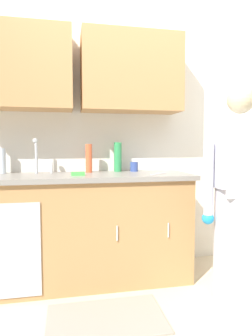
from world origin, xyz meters
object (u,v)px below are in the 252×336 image
object	(u,v)px
bottle_cleaner_spray	(118,157)
knife_on_counter	(159,174)
sink	(40,177)
person_at_sink	(238,212)
bottle_dish_liquid	(2,161)
sponge	(78,174)
cup_by_sink	(134,167)
bottle_water_short	(89,158)

from	to	relation	value
bottle_cleaner_spray	knife_on_counter	bearing A→B (deg)	-44.49
sink	person_at_sink	world-z (taller)	person_at_sink
bottle_dish_liquid	bottle_cleaner_spray	world-z (taller)	bottle_cleaner_spray
bottle_dish_liquid	knife_on_counter	world-z (taller)	bottle_dish_liquid
sink	sponge	world-z (taller)	sink
sink	cup_by_sink	world-z (taller)	sink
bottle_dish_liquid	bottle_cleaner_spray	xyz separation A→B (m)	(1.04, -0.00, 0.03)
bottle_dish_liquid	person_at_sink	bearing A→B (deg)	-24.06
sink	bottle_water_short	xyz separation A→B (m)	(0.43, 0.15, 0.15)
bottle_dish_liquid	bottle_water_short	distance (m)	0.76
bottle_water_short	bottle_cleaner_spray	bearing A→B (deg)	9.55
knife_on_counter	sponge	xyz separation A→B (m)	(-0.70, 0.00, 0.01)
sink	knife_on_counter	distance (m)	1.02
person_at_sink	sponge	world-z (taller)	person_at_sink
cup_by_sink	knife_on_counter	distance (m)	0.34
bottle_water_short	knife_on_counter	world-z (taller)	bottle_water_short
bottle_cleaner_spray	bottle_dish_liquid	bearing A→B (deg)	179.75
bottle_water_short	sponge	xyz separation A→B (m)	(-0.11, -0.25, -0.12)
bottle_dish_liquid	bottle_water_short	size ratio (longest dim) A/B	0.86
bottle_water_short	bottle_cleaner_spray	xyz separation A→B (m)	(0.28, 0.05, 0.01)
person_at_sink	bottle_dish_liquid	size ratio (longest dim) A/B	7.19
cup_by_sink	sponge	bearing A→B (deg)	-151.74
bottle_cleaner_spray	knife_on_counter	size ratio (longest dim) A/B	1.16
person_at_sink	cup_by_sink	world-z (taller)	person_at_sink
bottle_dish_liquid	sink	bearing A→B (deg)	-30.50
person_at_sink	knife_on_counter	xyz separation A→B (m)	(-0.46, 0.50, 0.25)
bottle_water_short	bottle_dish_liquid	bearing A→B (deg)	176.15
bottle_water_short	sponge	bearing A→B (deg)	-113.48
sink	cup_by_sink	xyz separation A→B (m)	(0.86, 0.19, 0.06)
bottle_dish_liquid	knife_on_counter	size ratio (longest dim) A/B	0.94
bottle_water_short	cup_by_sink	world-z (taller)	bottle_water_short
cup_by_sink	knife_on_counter	size ratio (longest dim) A/B	0.38
bottle_dish_liquid	cup_by_sink	world-z (taller)	bottle_dish_liquid
bottle_cleaner_spray	sponge	world-z (taller)	bottle_cleaner_spray
person_at_sink	bottle_cleaner_spray	distance (m)	1.18
person_at_sink	bottle_dish_liquid	bearing A→B (deg)	155.94
bottle_dish_liquid	bottle_water_short	bearing A→B (deg)	-3.85
person_at_sink	bottle_cleaner_spray	bearing A→B (deg)	133.83
person_at_sink	sponge	xyz separation A→B (m)	(-1.16, 0.50, 0.26)
sink	sponge	distance (m)	0.33
bottle_cleaner_spray	sponge	distance (m)	0.51
knife_on_counter	sponge	size ratio (longest dim) A/B	2.18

